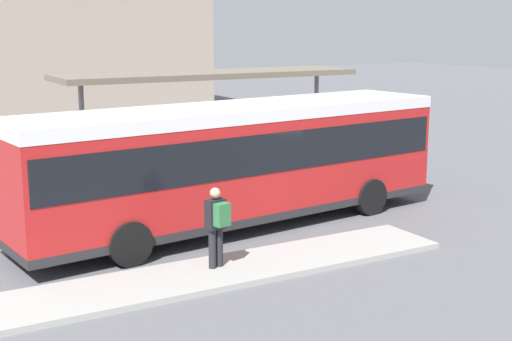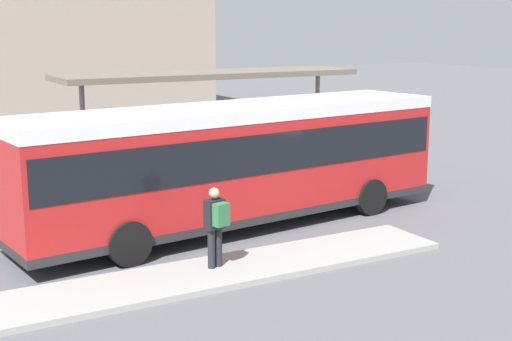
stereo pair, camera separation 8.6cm
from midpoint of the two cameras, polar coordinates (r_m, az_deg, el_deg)
name	(u,v)px [view 2 (the right image)]	position (r m, az deg, el deg)	size (l,w,h in m)	color
ground_plane	(236,226)	(18.13, -1.45, -4.46)	(120.00, 120.00, 0.00)	#5B5B60
curb_island	(218,272)	(14.66, -2.92, -8.14)	(10.37, 1.80, 0.12)	#9E9E99
city_bus	(236,156)	(17.73, -1.45, 1.15)	(11.69, 3.78, 3.07)	red
pedestrian_waiting	(216,222)	(14.48, -3.05, -4.16)	(0.45, 0.49, 1.67)	#232328
bicycle_orange	(405,160)	(25.75, 11.95, 0.84)	(0.48, 1.52, 0.66)	black
bicycle_white	(383,157)	(26.18, 10.20, 1.10)	(0.48, 1.57, 0.68)	black
bicycle_red	(366,153)	(26.77, 8.91, 1.42)	(0.48, 1.67, 0.72)	black
station_shelter	(210,76)	(23.33, -3.60, 7.53)	(9.95, 2.56, 3.53)	#706656
potted_planter_near_shelter	(334,161)	(23.52, 6.37, 0.73)	(0.73, 0.73, 1.18)	slate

